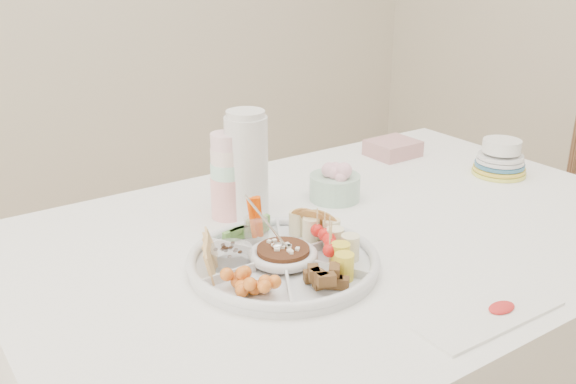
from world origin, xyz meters
TOP-DOWN VIEW (x-y plane):
  - dining_table at (0.00, 0.00)m, footprint 1.52×1.02m
  - party_tray at (-0.23, -0.07)m, footprint 0.38×0.38m
  - bean_dip at (-0.23, -0.07)m, footprint 0.11×0.11m
  - tortillas at (-0.12, -0.00)m, footprint 0.11×0.11m
  - carrot_cucumber at (-0.23, 0.06)m, footprint 0.10×0.10m
  - pita_raisins at (-0.34, -0.01)m, footprint 0.12×0.12m
  - cherries at (-0.34, -0.14)m, footprint 0.12×0.12m
  - granola_chunks at (-0.23, -0.20)m, footprint 0.09×0.09m
  - banana_tomato at (-0.12, -0.13)m, footprint 0.12×0.12m
  - cup_stack at (-0.19, 0.22)m, footprint 0.09×0.09m
  - thermos at (-0.15, 0.20)m, footprint 0.10×0.10m
  - flower_bowl at (0.08, 0.16)m, footprint 0.15×0.15m
  - napkin_stack at (0.45, 0.34)m, footprint 0.14×0.12m
  - plate_stack at (0.58, 0.05)m, footprint 0.19×0.19m
  - placemat at (-0.03, -0.42)m, footprint 0.29×0.10m

SIDE VIEW (x-z plane):
  - dining_table at x=0.00m, z-range 0.00..0.76m
  - placemat at x=-0.03m, z-range 0.76..0.76m
  - party_tray at x=-0.23m, z-range 0.76..0.80m
  - napkin_stack at x=0.45m, z-range 0.76..0.81m
  - bean_dip at x=-0.23m, z-range 0.77..0.81m
  - cherries at x=-0.34m, z-range 0.77..0.82m
  - granola_chunks at x=-0.23m, z-range 0.77..0.81m
  - tortillas at x=-0.12m, z-range 0.77..0.83m
  - pita_raisins at x=-0.34m, z-range 0.77..0.84m
  - plate_stack at x=0.58m, z-range 0.76..0.85m
  - flower_bowl at x=0.08m, z-range 0.76..0.85m
  - banana_tomato at x=-0.12m, z-range 0.77..0.87m
  - carrot_cucumber at x=-0.23m, z-range 0.78..0.87m
  - cup_stack at x=-0.19m, z-range 0.76..0.98m
  - thermos at x=-0.15m, z-range 0.76..1.02m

